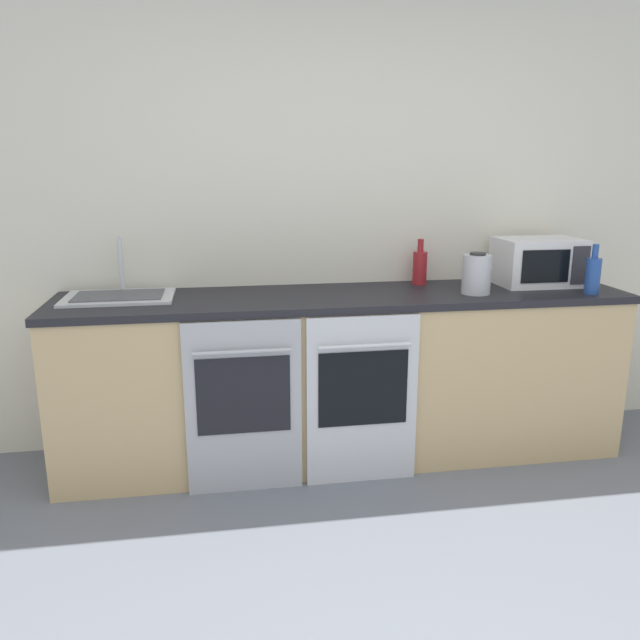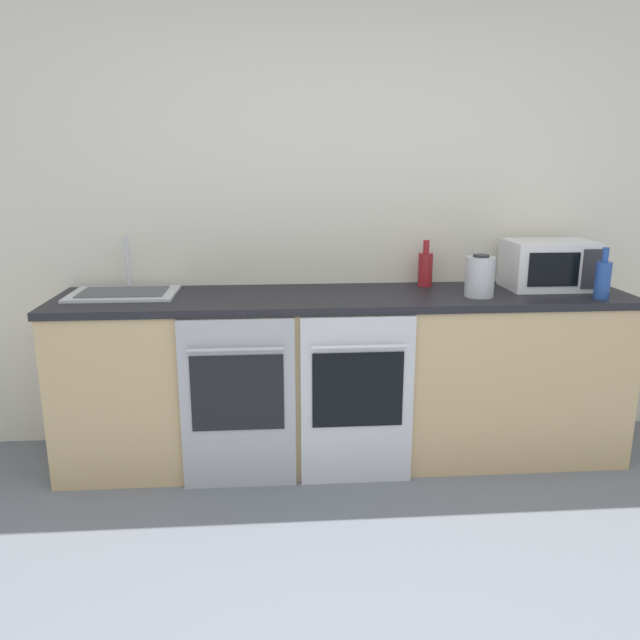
{
  "view_description": "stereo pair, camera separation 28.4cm",
  "coord_description": "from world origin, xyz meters",
  "px_view_note": "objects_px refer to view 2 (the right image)",
  "views": [
    {
      "loc": [
        -0.67,
        -1.44,
        1.62
      ],
      "look_at": [
        -0.14,
        1.79,
        0.8
      ],
      "focal_mm": 35.0,
      "sensor_mm": 36.0,
      "label": 1
    },
    {
      "loc": [
        -0.38,
        -1.48,
        1.62
      ],
      "look_at": [
        -0.14,
        1.79,
        0.8
      ],
      "focal_mm": 35.0,
      "sensor_mm": 36.0,
      "label": 2
    }
  ],
  "objects_px": {
    "oven_left": "(238,404)",
    "microwave": "(548,265)",
    "kettle": "(480,276)",
    "oven_right": "(357,401)",
    "bottle_blue": "(603,279)",
    "sink": "(124,292)",
    "bottle_red": "(425,268)"
  },
  "relations": [
    {
      "from": "bottle_blue",
      "to": "kettle",
      "type": "xyz_separation_m",
      "value": [
        -0.62,
        0.1,
        0.0
      ]
    },
    {
      "from": "microwave",
      "to": "sink",
      "type": "distance_m",
      "value": 2.34
    },
    {
      "from": "bottle_red",
      "to": "bottle_blue",
      "type": "xyz_separation_m",
      "value": [
        0.83,
        -0.41,
        0.0
      ]
    },
    {
      "from": "bottle_red",
      "to": "kettle",
      "type": "bearing_deg",
      "value": -55.04
    },
    {
      "from": "oven_right",
      "to": "microwave",
      "type": "xyz_separation_m",
      "value": [
        1.12,
        0.41,
        0.62
      ]
    },
    {
      "from": "oven_left",
      "to": "oven_right",
      "type": "xyz_separation_m",
      "value": [
        0.6,
        0.0,
        0.0
      ]
    },
    {
      "from": "oven_left",
      "to": "microwave",
      "type": "distance_m",
      "value": 1.88
    },
    {
      "from": "bottle_blue",
      "to": "oven_right",
      "type": "bearing_deg",
      "value": -174.77
    },
    {
      "from": "kettle",
      "to": "oven_left",
      "type": "bearing_deg",
      "value": -170.11
    },
    {
      "from": "oven_left",
      "to": "bottle_blue",
      "type": "distance_m",
      "value": 1.98
    },
    {
      "from": "sink",
      "to": "oven_left",
      "type": "bearing_deg",
      "value": -33.37
    },
    {
      "from": "oven_left",
      "to": "kettle",
      "type": "relative_size",
      "value": 4.0
    },
    {
      "from": "oven_right",
      "to": "bottle_red",
      "type": "relative_size",
      "value": 3.38
    },
    {
      "from": "oven_left",
      "to": "bottle_blue",
      "type": "relative_size",
      "value": 3.31
    },
    {
      "from": "oven_right",
      "to": "kettle",
      "type": "distance_m",
      "value": 0.92
    },
    {
      "from": "oven_right",
      "to": "sink",
      "type": "distance_m",
      "value": 1.37
    },
    {
      "from": "kettle",
      "to": "sink",
      "type": "relative_size",
      "value": 0.4
    },
    {
      "from": "oven_left",
      "to": "microwave",
      "type": "relative_size",
      "value": 1.92
    },
    {
      "from": "oven_right",
      "to": "kettle",
      "type": "height_order",
      "value": "kettle"
    },
    {
      "from": "oven_right",
      "to": "sink",
      "type": "height_order",
      "value": "sink"
    },
    {
      "from": "bottle_blue",
      "to": "microwave",
      "type": "bearing_deg",
      "value": 119.05
    },
    {
      "from": "oven_right",
      "to": "microwave",
      "type": "height_order",
      "value": "microwave"
    },
    {
      "from": "microwave",
      "to": "bottle_blue",
      "type": "relative_size",
      "value": 1.73
    },
    {
      "from": "sink",
      "to": "oven_right",
      "type": "bearing_deg",
      "value": -18.42
    },
    {
      "from": "microwave",
      "to": "sink",
      "type": "bearing_deg",
      "value": -179.84
    },
    {
      "from": "microwave",
      "to": "bottle_blue",
      "type": "bearing_deg",
      "value": -60.95
    },
    {
      "from": "oven_right",
      "to": "bottle_red",
      "type": "height_order",
      "value": "bottle_red"
    },
    {
      "from": "microwave",
      "to": "bottle_blue",
      "type": "xyz_separation_m",
      "value": [
        0.16,
        -0.29,
        -0.03
      ]
    },
    {
      "from": "bottle_red",
      "to": "sink",
      "type": "xyz_separation_m",
      "value": [
        -1.67,
        -0.13,
        -0.09
      ]
    },
    {
      "from": "microwave",
      "to": "kettle",
      "type": "relative_size",
      "value": 2.09
    },
    {
      "from": "oven_left",
      "to": "sink",
      "type": "bearing_deg",
      "value": 146.63
    },
    {
      "from": "microwave",
      "to": "bottle_red",
      "type": "height_order",
      "value": "microwave"
    }
  ]
}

